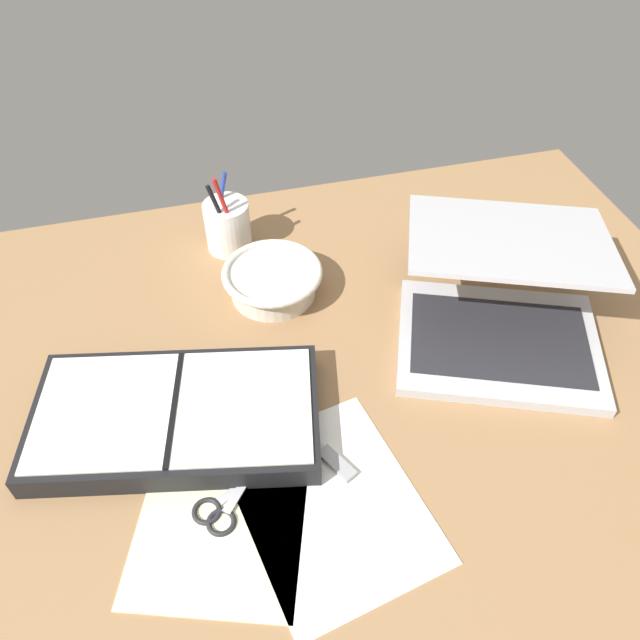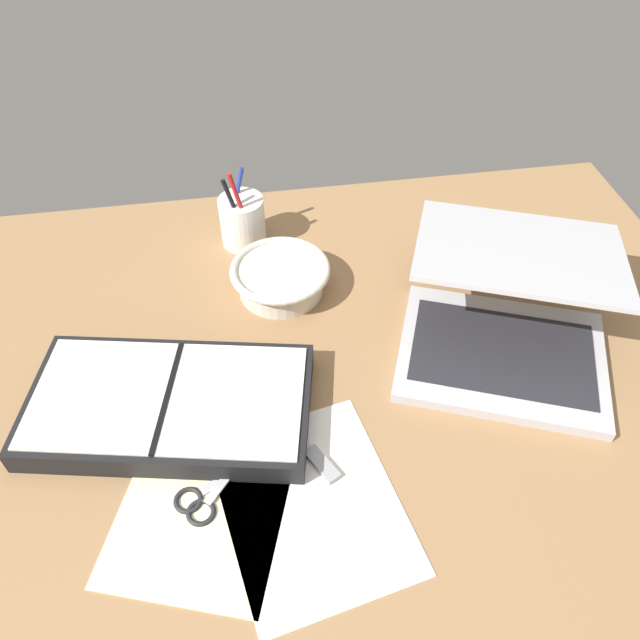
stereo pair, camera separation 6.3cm
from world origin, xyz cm
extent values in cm
cube|color=#936D47|center=(0.00, 0.00, 1.00)|extent=(140.00, 100.00, 2.00)
cube|color=#B7B7BC|center=(29.54, -1.68, 2.90)|extent=(38.32, 34.23, 1.80)
cube|color=#232328|center=(29.54, -1.68, 3.92)|extent=(32.28, 26.53, 0.24)
cube|color=#B7B7BC|center=(33.43, 7.96, 15.77)|extent=(38.28, 34.11, 4.18)
cube|color=silver|center=(33.25, 7.51, 15.70)|extent=(35.01, 30.88, 3.36)
cylinder|color=silver|center=(-2.76, 19.79, 4.38)|extent=(14.66, 14.66, 4.75)
torus|color=silver|center=(-2.76, 19.79, 6.75)|extent=(17.24, 17.24, 1.38)
cylinder|color=white|center=(-8.06, 34.45, 6.74)|extent=(8.31, 8.31, 9.48)
cylinder|color=black|center=(-8.97, 32.35, 10.01)|extent=(4.30, 2.33, 13.77)
cylinder|color=#233899|center=(-8.92, 36.57, 9.74)|extent=(4.34, 2.24, 13.22)
cylinder|color=#B21E1E|center=(-7.97, 32.16, 10.84)|extent=(3.91, 0.94, 15.54)
cube|color=black|center=(-21.58, -3.83, 3.96)|extent=(43.86, 29.53, 3.93)
cube|color=silver|center=(-31.13, -1.83, 6.08)|extent=(22.40, 23.13, 0.30)
cube|color=silver|center=(-12.02, -5.84, 6.08)|extent=(22.40, 23.13, 0.30)
cube|color=black|center=(-21.58, -3.83, 6.23)|extent=(4.83, 19.44, 0.30)
cube|color=#B7B7BC|center=(-14.00, -15.72, 2.60)|extent=(6.99, 8.24, 0.30)
cube|color=#B7B7BC|center=(-14.00, -15.72, 2.30)|extent=(9.12, 5.44, 0.30)
torus|color=#232328|center=(-17.84, -20.45, 2.30)|extent=(3.90, 3.90, 0.70)
torus|color=#232328|center=(-19.43, -18.48, 2.30)|extent=(3.90, 3.90, 0.70)
cube|color=white|center=(-3.60, -21.50, 2.08)|extent=(26.81, 31.43, 0.16)
cube|color=#F4EFB2|center=(-17.23, -18.33, 2.08)|extent=(28.99, 33.11, 0.16)
cube|color=#99999E|center=(-1.35, -16.14, 2.50)|extent=(4.55, 6.24, 1.00)
cube|color=silver|center=(-3.01, -12.95, 2.50)|extent=(1.62, 1.62, 0.60)
camera|label=1|loc=(-14.90, -58.95, 77.20)|focal=35.00mm
camera|label=2|loc=(-8.73, -60.25, 77.20)|focal=35.00mm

